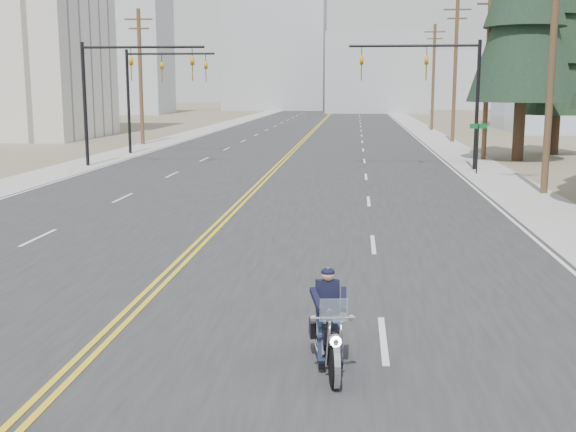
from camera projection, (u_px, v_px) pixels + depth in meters
The scene contains 19 objects.
road at pixel (315, 129), 78.05m from camera, with size 20.00×200.00×0.01m, color #303033.
sidewalk_left at pixel (210, 129), 79.10m from camera, with size 3.00×200.00×0.01m, color #A5A5A0.
sidewalk_right at pixel (422, 130), 76.99m from camera, with size 3.00×200.00×0.01m, color #A5A5A0.
traffic_mast_left at pixel (118, 79), 40.76m from camera, with size 7.10×0.26×7.00m.
traffic_mast_right at pixel (440, 79), 39.11m from camera, with size 7.10×0.26×7.00m.
traffic_mast_far at pixel (152, 82), 48.64m from camera, with size 6.10×0.26×7.00m.
street_sign at pixel (478, 140), 37.53m from camera, with size 0.90×0.06×2.62m.
utility_pole_b at pixel (553, 50), 29.78m from camera, with size 2.20×0.30×11.50m.
utility_pole_c at pixel (488, 67), 44.53m from camera, with size 2.20×0.30×11.00m.
utility_pole_d at pixel (455, 69), 59.19m from camera, with size 2.20×0.30×11.50m.
utility_pole_e at pixel (433, 75), 75.89m from camera, with size 2.20×0.30×11.00m.
utility_pole_left at pixel (140, 75), 56.67m from camera, with size 2.20×0.30×10.50m.
haze_bldg_a at pixel (126, 49), 123.44m from camera, with size 14.00×12.00×22.00m, color #B7BCC6.
haze_bldg_b at pixel (377, 73), 129.99m from camera, with size 18.00×14.00×14.00m, color #ADB2B7.
haze_bldg_d at pixel (275, 45), 145.48m from camera, with size 20.00×15.00×26.00m, color #ADB2B7.
haze_bldg_e at pixel (454, 80), 153.11m from camera, with size 14.00×14.00×12.00m, color #B7BCC6.
haze_bldg_f at pixel (76, 69), 140.05m from camera, with size 12.00×12.00×16.00m, color #ADB2B7.
motorcyclist at pixel (329, 321), 11.49m from camera, with size 0.88×2.06×1.61m, color black, non-canonical shape.
conifer_far at pixel (560, 37), 47.53m from camera, with size 5.04×5.04×13.51m.
Camera 1 is at (4.45, -8.41, 4.47)m, focal length 45.00 mm.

